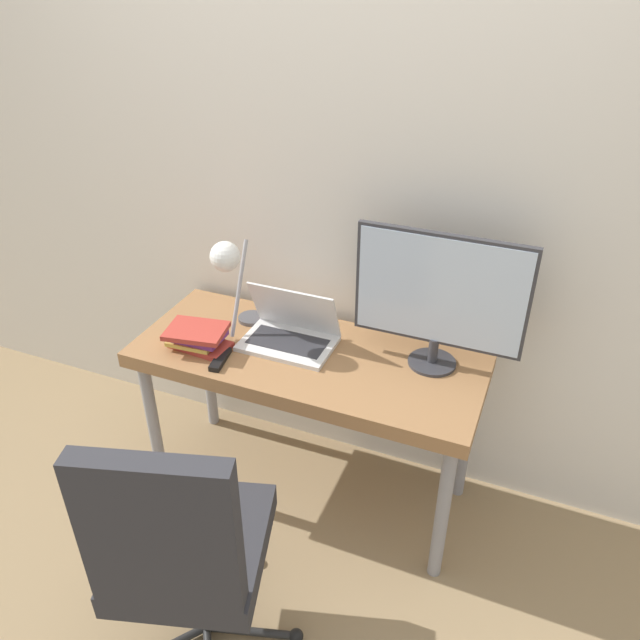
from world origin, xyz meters
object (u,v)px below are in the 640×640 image
office_chair (182,548)px  book_stack (198,337)px  desk_lamp (229,266)px  laptop (290,332)px  monitor (440,295)px

office_chair → book_stack: (-0.37, 0.72, 0.21)m
desk_lamp → book_stack: bearing=-130.0°
office_chair → laptop: bearing=93.4°
monitor → office_chair: (-0.49, -0.95, -0.45)m
monitor → office_chair: 1.16m
laptop → book_stack: size_ratio=1.42×
laptop → book_stack: 0.35m
monitor → laptop: bearing=-172.2°
laptop → office_chair: (0.05, -0.88, -0.21)m
office_chair → book_stack: office_chair is taller
monitor → office_chair: monitor is taller
desk_lamp → office_chair: (0.27, -0.83, -0.48)m
monitor → desk_lamp: size_ratio=1.46×
desk_lamp → office_chair: size_ratio=0.42×
laptop → book_stack: bearing=-152.9°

